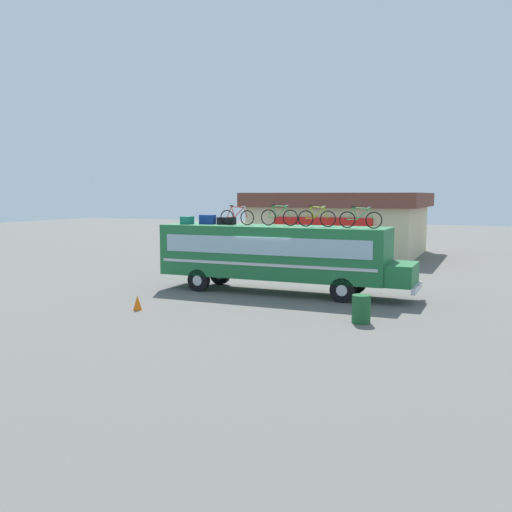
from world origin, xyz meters
The scene contains 12 objects.
ground_plane centered at (0.00, 0.00, 0.00)m, with size 120.00×120.00×0.00m, color #605E59.
bus centered at (0.21, 0.00, 1.73)m, with size 11.10×2.41×2.89m.
luggage_bag_1 centered at (-4.04, -0.31, 3.07)m, with size 0.45×0.51×0.35m, color #1E7F66.
luggage_bag_2 centered at (-3.22, 0.11, 3.10)m, with size 0.71×0.33×0.42m, color #193899.
luggage_bag_3 centered at (-2.33, 0.24, 3.05)m, with size 0.76×0.48×0.32m, color black.
rooftop_bicycle_1 centered at (-1.67, -0.05, 3.26)m, with size 1.64×0.44×0.87m.
rooftop_bicycle_2 centered at (0.23, 0.17, 3.28)m, with size 1.71×0.44×0.92m.
rooftop_bicycle_3 centered at (1.98, -0.06, 3.27)m, with size 1.64×0.44×0.90m.
rooftop_bicycle_4 centered at (3.86, -0.32, 3.26)m, with size 1.73×0.44×0.89m.
roadside_building centered at (-1.36, 16.60, 2.23)m, with size 11.61×10.01×4.34m.
trash_bin centered at (4.83, -4.23, 0.47)m, with size 0.62×0.62×0.93m, color #1E592D.
traffic_cone centered at (-3.17, -5.45, 0.27)m, with size 0.33×0.33×0.55m, color orange.
Camera 1 is at (8.82, -22.23, 4.22)m, focal length 39.17 mm.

